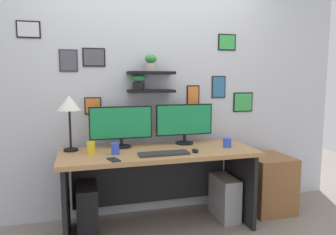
{
  "coord_description": "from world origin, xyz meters",
  "views": [
    {
      "loc": [
        -0.67,
        -2.73,
        1.4
      ],
      "look_at": [
        0.1,
        0.05,
        1.04
      ],
      "focal_mm": 33.37,
      "sensor_mm": 36.0,
      "label": 1
    }
  ],
  "objects_px": {
    "pen_cup": "(115,149)",
    "drawer_cabinet": "(267,183)",
    "computer_mouse": "(195,151)",
    "desk_lamp": "(69,106)",
    "monitor_right": "(184,122)",
    "computer_tower_left": "(87,209)",
    "monitor_left": "(121,125)",
    "water_cup": "(91,148)",
    "cell_phone": "(114,160)",
    "coffee_mug": "(227,143)",
    "keyboard": "(164,153)",
    "computer_tower_right": "(224,197)",
    "desk": "(158,170)"
  },
  "relations": [
    {
      "from": "coffee_mug",
      "to": "monitor_left",
      "type": "bearing_deg",
      "value": 164.57
    },
    {
      "from": "pen_cup",
      "to": "drawer_cabinet",
      "type": "height_order",
      "value": "pen_cup"
    },
    {
      "from": "coffee_mug",
      "to": "cell_phone",
      "type": "bearing_deg",
      "value": -169.82
    },
    {
      "from": "computer_mouse",
      "to": "computer_tower_right",
      "type": "height_order",
      "value": "computer_mouse"
    },
    {
      "from": "monitor_right",
      "to": "coffee_mug",
      "type": "distance_m",
      "value": 0.47
    },
    {
      "from": "water_cup",
      "to": "desk",
      "type": "bearing_deg",
      "value": 3.45
    },
    {
      "from": "monitor_left",
      "to": "computer_tower_right",
      "type": "height_order",
      "value": "monitor_left"
    },
    {
      "from": "pen_cup",
      "to": "coffee_mug",
      "type": "bearing_deg",
      "value": -0.25
    },
    {
      "from": "drawer_cabinet",
      "to": "computer_tower_left",
      "type": "height_order",
      "value": "drawer_cabinet"
    },
    {
      "from": "desk",
      "to": "computer_tower_left",
      "type": "bearing_deg",
      "value": 177.69
    },
    {
      "from": "monitor_right",
      "to": "computer_tower_right",
      "type": "relative_size",
      "value": 1.38
    },
    {
      "from": "water_cup",
      "to": "monitor_left",
      "type": "bearing_deg",
      "value": 34.25
    },
    {
      "from": "computer_tower_right",
      "to": "desk",
      "type": "bearing_deg",
      "value": 178.63
    },
    {
      "from": "water_cup",
      "to": "coffee_mug",
      "type": "bearing_deg",
      "value": -3.3
    },
    {
      "from": "monitor_left",
      "to": "cell_phone",
      "type": "distance_m",
      "value": 0.53
    },
    {
      "from": "keyboard",
      "to": "desk_lamp",
      "type": "height_order",
      "value": "desk_lamp"
    },
    {
      "from": "computer_tower_right",
      "to": "pen_cup",
      "type": "bearing_deg",
      "value": -175.38
    },
    {
      "from": "coffee_mug",
      "to": "computer_tower_right",
      "type": "height_order",
      "value": "coffee_mug"
    },
    {
      "from": "pen_cup",
      "to": "monitor_right",
      "type": "bearing_deg",
      "value": 20.19
    },
    {
      "from": "desk_lamp",
      "to": "coffee_mug",
      "type": "distance_m",
      "value": 1.51
    },
    {
      "from": "coffee_mug",
      "to": "computer_tower_right",
      "type": "xyz_separation_m",
      "value": [
        0.03,
        0.09,
        -0.58
      ]
    },
    {
      "from": "pen_cup",
      "to": "keyboard",
      "type": "bearing_deg",
      "value": -17.46
    },
    {
      "from": "monitor_right",
      "to": "computer_tower_right",
      "type": "height_order",
      "value": "monitor_right"
    },
    {
      "from": "monitor_right",
      "to": "computer_mouse",
      "type": "xyz_separation_m",
      "value": [
        -0.03,
        -0.39,
        -0.21
      ]
    },
    {
      "from": "keyboard",
      "to": "computer_tower_right",
      "type": "height_order",
      "value": "keyboard"
    },
    {
      "from": "monitor_right",
      "to": "water_cup",
      "type": "xyz_separation_m",
      "value": [
        -0.92,
        -0.2,
        -0.17
      ]
    },
    {
      "from": "monitor_left",
      "to": "coffee_mug",
      "type": "bearing_deg",
      "value": -15.43
    },
    {
      "from": "keyboard",
      "to": "drawer_cabinet",
      "type": "height_order",
      "value": "keyboard"
    },
    {
      "from": "desk_lamp",
      "to": "coffee_mug",
      "type": "xyz_separation_m",
      "value": [
        1.44,
        -0.24,
        -0.36
      ]
    },
    {
      "from": "water_cup",
      "to": "pen_cup",
      "type": "bearing_deg",
      "value": -18.72
    },
    {
      "from": "monitor_right",
      "to": "drawer_cabinet",
      "type": "bearing_deg",
      "value": -7.46
    },
    {
      "from": "computer_tower_right",
      "to": "coffee_mug",
      "type": "bearing_deg",
      "value": -108.26
    },
    {
      "from": "cell_phone",
      "to": "pen_cup",
      "type": "distance_m",
      "value": 0.21
    },
    {
      "from": "cell_phone",
      "to": "computer_tower_left",
      "type": "bearing_deg",
      "value": 105.31
    },
    {
      "from": "desk",
      "to": "desk_lamp",
      "type": "height_order",
      "value": "desk_lamp"
    },
    {
      "from": "monitor_left",
      "to": "keyboard",
      "type": "height_order",
      "value": "monitor_left"
    },
    {
      "from": "monitor_right",
      "to": "coffee_mug",
      "type": "height_order",
      "value": "monitor_right"
    },
    {
      "from": "drawer_cabinet",
      "to": "monitor_right",
      "type": "bearing_deg",
      "value": 172.54
    },
    {
      "from": "monitor_right",
      "to": "pen_cup",
      "type": "xyz_separation_m",
      "value": [
        -0.72,
        -0.27,
        -0.17
      ]
    },
    {
      "from": "computer_mouse",
      "to": "desk_lamp",
      "type": "xyz_separation_m",
      "value": [
        -1.07,
        0.36,
        0.39
      ]
    },
    {
      "from": "desk",
      "to": "desk_lamp",
      "type": "xyz_separation_m",
      "value": [
        -0.78,
        0.13,
        0.61
      ]
    },
    {
      "from": "keyboard",
      "to": "water_cup",
      "type": "relative_size",
      "value": 4.0
    },
    {
      "from": "monitor_left",
      "to": "desk",
      "type": "bearing_deg",
      "value": -26.79
    },
    {
      "from": "monitor_right",
      "to": "drawer_cabinet",
      "type": "xyz_separation_m",
      "value": [
        0.9,
        -0.12,
        -0.68
      ]
    },
    {
      "from": "monitor_left",
      "to": "computer_tower_right",
      "type": "distance_m",
      "value": 1.27
    },
    {
      "from": "monitor_left",
      "to": "water_cup",
      "type": "height_order",
      "value": "monitor_left"
    },
    {
      "from": "desk_lamp",
      "to": "computer_tower_left",
      "type": "xyz_separation_m",
      "value": [
        0.13,
        -0.1,
        -0.93
      ]
    },
    {
      "from": "computer_tower_left",
      "to": "coffee_mug",
      "type": "bearing_deg",
      "value": -5.91
    },
    {
      "from": "monitor_right",
      "to": "computer_tower_left",
      "type": "xyz_separation_m",
      "value": [
        -0.97,
        -0.13,
        -0.75
      ]
    },
    {
      "from": "computer_mouse",
      "to": "desk_lamp",
      "type": "distance_m",
      "value": 1.2
    }
  ]
}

